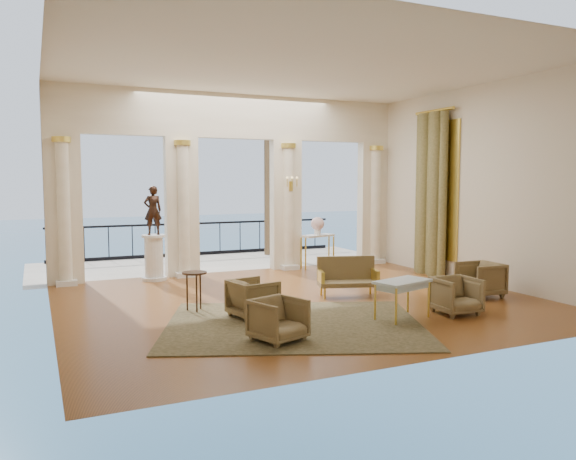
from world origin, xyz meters
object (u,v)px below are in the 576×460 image
game_table (403,284)px  pedestal (154,258)px  armchair_c (480,278)px  console_table (318,240)px  armchair_b (456,294)px  armchair_d (253,296)px  statue (153,210)px  armchair_a (278,318)px  settee (347,277)px  side_table (195,278)px

game_table → pedestal: (-3.12, 5.50, -0.08)m
armchair_c → game_table: (-2.55, -0.88, 0.21)m
game_table → console_table: size_ratio=1.07×
armchair_b → armchair_d: 3.58m
armchair_c → armchair_d: 4.83m
armchair_c → game_table: size_ratio=0.72×
pedestal → statue: bearing=90.0°
armchair_a → statue: bearing=76.9°
armchair_d → statue: size_ratio=0.64×
armchair_a → game_table: size_ratio=0.65×
armchair_a → statue: (-0.67, 5.84, 1.30)m
armchair_b → statue: 7.11m
armchair_d → pedestal: 4.42m
settee → console_table: bearing=89.8°
settee → pedestal: 4.73m
armchair_b → statue: (-4.21, 5.59, 1.29)m
pedestal → side_table: 3.50m
armchair_d → armchair_a: bearing=162.0°
armchair_b → statue: size_ratio=0.63×
armchair_b → game_table: (-1.09, 0.09, 0.24)m
statue → armchair_c: bearing=138.0°
game_table → armchair_a: bearing=172.0°
side_table → settee: bearing=1.2°
armchair_c → armchair_d: armchair_c is taller
statue → console_table: statue is taller
pedestal → console_table: bearing=0.7°
armchair_d → pedestal: (-0.85, 4.34, 0.15)m
armchair_d → statue: bearing=-0.2°
armchair_b → armchair_d: size_ratio=0.99×
armchair_b → console_table: bearing=91.2°
armchair_d → pedestal: size_ratio=0.68×
armchair_b → pedestal: size_ratio=0.67×
armchair_b → pedestal: bearing=129.9°
pedestal → side_table: bearing=-89.3°
armchair_a → settee: settee is taller
statue → pedestal: bearing=87.1°
armchair_b → side_table: size_ratio=1.00×
game_table → side_table: bearing=131.0°
game_table → pedestal: size_ratio=1.01×
armchair_a → side_table: side_table is taller
settee → console_table: (1.12, 3.48, 0.35)m
armchair_d → side_table: (-0.80, 0.83, 0.25)m
armchair_c → pedestal: bearing=-126.3°
armchair_a → pedestal: size_ratio=0.65×
armchair_d → console_table: bearing=-50.0°
armchair_b → armchair_c: size_ratio=0.93×
armchair_c → statue: (-5.67, 4.62, 1.26)m
statue → armchair_d: bearing=98.2°
side_table → armchair_b: bearing=-26.6°
armchair_a → armchair_d: armchair_d is taller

